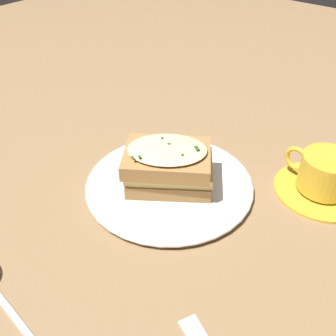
# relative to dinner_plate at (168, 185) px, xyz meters

# --- Properties ---
(ground_plane) EXTENTS (2.40, 2.40, 0.00)m
(ground_plane) POSITION_rel_dinner_plate_xyz_m (0.02, 0.00, -0.01)
(ground_plane) COLOR olive
(dinner_plate) EXTENTS (0.27, 0.27, 0.01)m
(dinner_plate) POSITION_rel_dinner_plate_xyz_m (0.00, 0.00, 0.00)
(dinner_plate) COLOR white
(dinner_plate) RESTS_ON ground_plane
(sandwich) EXTENTS (0.16, 0.16, 0.07)m
(sandwich) POSITION_rel_dinner_plate_xyz_m (0.00, -0.00, 0.04)
(sandwich) COLOR #A37542
(sandwich) RESTS_ON dinner_plate
(teacup_with_saucer) EXTENTS (0.15, 0.15, 0.07)m
(teacup_with_saucer) POSITION_rel_dinner_plate_xyz_m (0.19, 0.15, 0.02)
(teacup_with_saucer) COLOR gold
(teacup_with_saucer) RESTS_ON ground_plane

